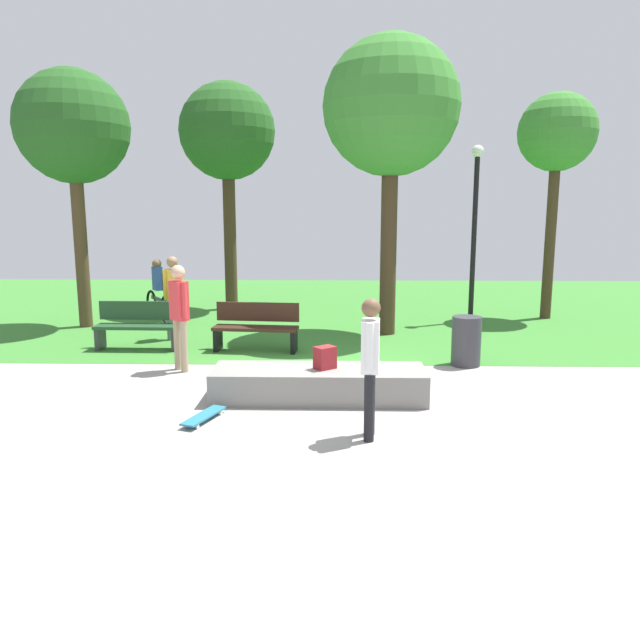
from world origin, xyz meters
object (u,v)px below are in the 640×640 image
(backpack_on_ledge, at_px, (325,358))
(tree_slender_maple, at_px, (73,129))
(park_bench_center_lawn, at_px, (256,326))
(tree_broad_elm, at_px, (391,109))
(tree_young_birch, at_px, (227,134))
(skater_watching, at_px, (179,309))
(lamp_post, at_px, (475,216))
(tree_tall_oak, at_px, (557,136))
(park_bench_near_path, at_px, (139,324))
(trash_bin, at_px, (466,341))
(pedestrian_with_backpack, at_px, (173,290))
(concrete_ledge, at_px, (319,384))
(cyclist_on_bicycle, at_px, (158,295))
(skateboard_by_ledge, at_px, (204,416))
(skater_performing_trick, at_px, (370,358))

(backpack_on_ledge, relative_size, tree_slender_maple, 0.06)
(backpack_on_ledge, bearing_deg, park_bench_center_lawn, -105.30)
(tree_broad_elm, xyz_separation_m, tree_young_birch, (-3.92, 3.26, -0.10))
(tree_young_birch, bearing_deg, skater_watching, -87.97)
(park_bench_center_lawn, xyz_separation_m, lamp_post, (4.75, 3.17, 2.02))
(skater_watching, height_order, tree_tall_oak, tree_tall_oak)
(tree_slender_maple, bearing_deg, park_bench_near_path, -48.80)
(tree_slender_maple, relative_size, trash_bin, 6.59)
(tree_tall_oak, xyz_separation_m, pedestrian_with_backpack, (-8.53, -2.71, -3.31))
(concrete_ledge, distance_m, backpack_on_ledge, 0.39)
(concrete_ledge, distance_m, cyclist_on_bicycle, 7.28)
(backpack_on_ledge, bearing_deg, tree_slender_maple, -83.30)
(backpack_on_ledge, relative_size, tree_broad_elm, 0.05)
(tree_tall_oak, xyz_separation_m, trash_bin, (-2.95, -4.71, -3.92))
(skateboard_by_ledge, bearing_deg, park_bench_near_path, 117.56)
(skateboard_by_ledge, height_order, trash_bin, trash_bin)
(park_bench_near_path, distance_m, tree_slender_maple, 4.89)
(skater_performing_trick, xyz_separation_m, tree_young_birch, (-3.20, 9.40, 3.60))
(park_bench_center_lawn, distance_m, trash_bin, 3.89)
(tree_tall_oak, height_order, pedestrian_with_backpack, tree_tall_oak)
(skater_performing_trick, distance_m, tree_slender_maple, 9.76)
(tree_broad_elm, bearing_deg, tree_tall_oak, 26.34)
(skater_watching, bearing_deg, park_bench_center_lawn, 54.11)
(park_bench_near_path, xyz_separation_m, tree_broad_elm, (4.91, 1.56, 4.19))
(tree_tall_oak, bearing_deg, park_bench_center_lawn, -151.16)
(skater_performing_trick, distance_m, tree_young_birch, 10.56)
(cyclist_on_bicycle, bearing_deg, lamp_post, 0.63)
(concrete_ledge, xyz_separation_m, skater_watching, (-2.34, 1.49, 0.82))
(park_bench_center_lawn, bearing_deg, lamp_post, 33.70)
(skater_performing_trick, distance_m, tree_broad_elm, 7.20)
(backpack_on_ledge, height_order, pedestrian_with_backpack, pedestrian_with_backpack)
(skateboard_by_ledge, height_order, tree_broad_elm, tree_broad_elm)
(park_bench_center_lawn, relative_size, tree_young_birch, 0.28)
(skater_watching, xyz_separation_m, skateboard_by_ledge, (0.89, -2.45, -0.98))
(concrete_ledge, bearing_deg, tree_young_birch, 108.00)
(lamp_post, bearing_deg, cyclist_on_bicycle, -179.37)
(concrete_ledge, xyz_separation_m, tree_tall_oak, (5.44, 6.66, 4.13))
(lamp_post, bearing_deg, backpack_on_ledge, -118.96)
(skateboard_by_ledge, bearing_deg, park_bench_center_lawn, 87.38)
(concrete_ledge, xyz_separation_m, pedestrian_with_backpack, (-3.10, 3.95, 0.82))
(tree_slender_maple, height_order, lamp_post, tree_slender_maple)
(skater_watching, bearing_deg, backpack_on_ledge, -31.40)
(concrete_ledge, relative_size, park_bench_center_lawn, 1.84)
(tree_broad_elm, relative_size, tree_tall_oak, 1.14)
(concrete_ledge, xyz_separation_m, park_bench_near_path, (-3.56, 3.08, 0.26))
(tree_young_birch, bearing_deg, park_bench_near_path, -101.58)
(backpack_on_ledge, height_order, park_bench_center_lawn, park_bench_center_lawn)
(skateboard_by_ledge, height_order, park_bench_center_lawn, park_bench_center_lawn)
(skater_performing_trick, height_order, lamp_post, lamp_post)
(tree_young_birch, xyz_separation_m, pedestrian_with_backpack, (-0.53, -3.96, -3.53))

